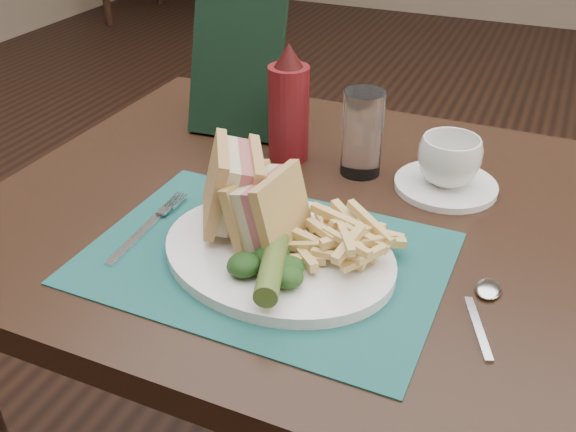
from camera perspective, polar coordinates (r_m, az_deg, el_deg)
The scene contains 17 objects.
floor at distance 1.75m, azimuth 7.75°, elevation -12.40°, with size 7.00×7.00×0.00m, color black.
wall_back at distance 4.89m, azimuth 20.24°, elevation 15.68°, with size 6.00×6.00×0.00m, color gray.
table_main at distance 1.15m, azimuth 1.60°, elevation -15.18°, with size 0.90×0.75×0.75m, color black, non-canonical shape.
placemat at distance 0.80m, azimuth -2.01°, elevation -3.73°, with size 0.43×0.31×0.00m, color #19524F.
plate at distance 0.79m, azimuth -0.87°, elevation -3.37°, with size 0.30×0.24×0.01m, color white, non-canonical shape.
sandwich_half_a at distance 0.81m, azimuth -6.47°, elevation 2.57°, with size 0.06×0.11×0.10m, color tan, non-canonical shape.
sandwich_half_b at distance 0.78m, azimuth -3.16°, elevation 1.14°, with size 0.06×0.10×0.09m, color tan, non-canonical shape.
kale_garnish at distance 0.74m, azimuth -1.99°, elevation -4.12°, with size 0.11×0.08×0.03m, color #153312, non-canonical shape.
pickle_spear at distance 0.72m, azimuth -1.40°, elevation -4.43°, with size 0.03×0.03×0.12m, color #476024.
fries_pile at distance 0.76m, azimuth 5.06°, elevation -1.85°, with size 0.18×0.20×0.05m, color #E4C172, non-canonical shape.
fork at distance 0.87m, azimuth -12.36°, elevation -0.76°, with size 0.03×0.17×0.01m, color silver, non-canonical shape.
spoon at distance 0.74m, azimuth 16.89°, elevation -8.12°, with size 0.03×0.15×0.01m, color silver, non-canonical shape.
saucer at distance 0.97m, azimuth 13.83°, elevation 2.66°, with size 0.15×0.15×0.01m, color white.
coffee_cup at distance 0.95m, azimuth 14.14°, elevation 4.79°, with size 0.09×0.09×0.07m, color white.
drinking_glass at distance 0.97m, azimuth 6.62°, elevation 7.31°, with size 0.06×0.06×0.13m, color white.
ketchup_bottle at distance 1.00m, azimuth 0.06°, elevation 10.04°, with size 0.06×0.06×0.19m, color #601015, non-canonical shape.
check_presenter at distance 1.09m, azimuth -4.56°, elevation 13.65°, with size 0.16×0.02×0.26m, color black.
Camera 1 is at (0.28, -1.23, 1.22)m, focal length 40.00 mm.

